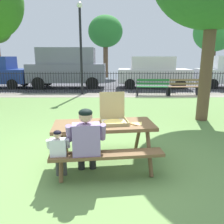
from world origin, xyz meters
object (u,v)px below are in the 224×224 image
(picnic_table_foreground, at_px, (104,133))
(pizza_slice_on_table, at_px, (136,123))
(child_at_table, at_px, (59,150))
(parked_car_left, at_px, (68,67))
(park_bench_center, at_px, (152,87))
(far_tree_midleft, at_px, (105,32))
(parked_car_center, at_px, (153,72))
(park_bench_right, at_px, (184,87))
(far_tree_center, at_px, (215,32))
(lamp_post_walkway, at_px, (81,41))
(adult_at_table, at_px, (86,140))
(pizza_box_open, at_px, (114,117))

(picnic_table_foreground, height_order, pizza_slice_on_table, pizza_slice_on_table)
(child_at_table, xyz_separation_m, parked_car_left, (-1.89, 11.01, 0.78))
(park_bench_center, height_order, far_tree_midleft, far_tree_midleft)
(parked_car_center, bearing_deg, park_bench_center, -100.64)
(park_bench_right, bearing_deg, far_tree_center, 60.39)
(lamp_post_walkway, xyz_separation_m, parked_car_left, (-1.20, 2.51, -1.41))
(adult_at_table, height_order, child_at_table, adult_at_table)
(lamp_post_walkway, relative_size, parked_car_center, 1.00)
(pizza_slice_on_table, relative_size, adult_at_table, 0.24)
(adult_at_table, distance_m, park_bench_center, 8.41)
(child_at_table, bearing_deg, pizza_box_open, 40.37)
(parked_car_center, bearing_deg, adult_at_table, -105.57)
(pizza_box_open, relative_size, parked_car_left, 0.12)
(far_tree_midleft, bearing_deg, park_bench_center, -75.61)
(picnic_table_foreground, height_order, pizza_box_open, pizza_box_open)
(pizza_box_open, bearing_deg, child_at_table, -139.63)
(pizza_box_open, bearing_deg, pizza_slice_on_table, -18.31)
(picnic_table_foreground, relative_size, adult_at_table, 1.64)
(park_bench_center, relative_size, park_bench_right, 1.00)
(park_bench_right, xyz_separation_m, lamp_post_walkway, (-5.22, 0.40, 2.30))
(adult_at_table, bearing_deg, picnic_table_foreground, 63.80)
(park_bench_center, distance_m, far_tree_midleft, 11.07)
(parked_car_left, relative_size, parked_car_center, 1.05)
(pizza_box_open, bearing_deg, park_bench_right, 63.54)
(parked_car_left, bearing_deg, adult_at_table, -78.05)
(pizza_slice_on_table, xyz_separation_m, park_bench_center, (1.66, 7.50, -0.36))
(pizza_slice_on_table, distance_m, park_bench_center, 7.69)
(pizza_box_open, distance_m, parked_car_center, 10.61)
(park_bench_right, xyz_separation_m, parked_car_left, (-6.42, 2.91, 0.89))
(pizza_slice_on_table, height_order, far_tree_center, far_tree_center)
(lamp_post_walkway, height_order, parked_car_left, lamp_post_walkway)
(far_tree_midleft, bearing_deg, pizza_box_open, -88.26)
(child_at_table, distance_m, parked_car_center, 11.56)
(pizza_box_open, relative_size, lamp_post_walkway, 0.13)
(park_bench_center, xyz_separation_m, far_tree_midleft, (-2.60, 10.12, 3.67))
(lamp_post_walkway, bearing_deg, picnic_table_foreground, -80.07)
(pizza_slice_on_table, height_order, park_bench_right, park_bench_right)
(parked_car_left, height_order, far_tree_center, far_tree_center)
(park_bench_center, bearing_deg, far_tree_center, 53.98)
(park_bench_center, xyz_separation_m, far_tree_center, (7.36, 10.12, 3.64))
(far_tree_midleft, height_order, far_tree_center, far_tree_center)
(park_bench_center, xyz_separation_m, lamp_post_walkway, (-3.62, 0.40, 2.30))
(pizza_slice_on_table, xyz_separation_m, park_bench_right, (3.27, 7.50, -0.36))
(far_tree_center, bearing_deg, pizza_box_open, -118.31)
(adult_at_table, distance_m, lamp_post_walkway, 8.74)
(park_bench_center, bearing_deg, picnic_table_foreground, -106.63)
(pizza_box_open, height_order, pizza_slice_on_table, pizza_box_open)
(far_tree_midleft, bearing_deg, park_bench_right, -67.45)
(child_at_table, height_order, far_tree_center, far_tree_center)
(child_at_table, height_order, lamp_post_walkway, lamp_post_walkway)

